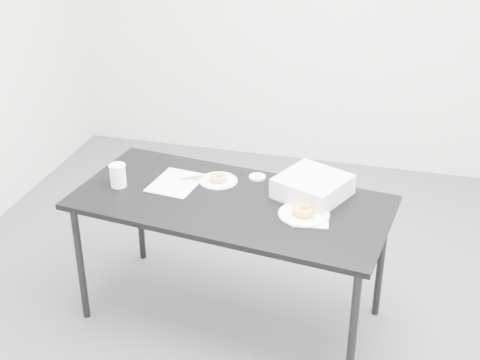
% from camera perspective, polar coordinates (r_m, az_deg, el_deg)
% --- Properties ---
extents(floor, '(4.00, 4.00, 0.00)m').
position_cam_1_polar(floor, '(4.06, 0.95, -9.97)').
color(floor, '#454549').
rests_on(floor, ground).
extents(wall_back, '(4.00, 0.02, 2.70)m').
position_cam_1_polar(wall_back, '(5.32, 6.49, 15.05)').
color(wall_back, silver).
rests_on(wall_back, floor).
extents(table, '(1.74, 0.98, 0.76)m').
position_cam_1_polar(table, '(3.54, -0.81, -2.54)').
color(table, black).
rests_on(table, floor).
extents(scorecard, '(0.28, 0.34, 0.00)m').
position_cam_1_polar(scorecard, '(3.70, -5.47, -0.22)').
color(scorecard, white).
rests_on(scorecard, table).
extents(logo_patch, '(0.06, 0.06, 0.00)m').
position_cam_1_polar(logo_patch, '(3.74, -3.76, 0.19)').
color(logo_patch, green).
rests_on(logo_patch, scorecard).
extents(pen, '(0.12, 0.09, 0.01)m').
position_cam_1_polar(pen, '(3.74, -4.10, 0.22)').
color(pen, '#0B815A').
rests_on(pen, scorecard).
extents(napkin, '(0.21, 0.21, 0.00)m').
position_cam_1_polar(napkin, '(3.36, 6.02, -3.28)').
color(napkin, white).
rests_on(napkin, table).
extents(plate_near, '(0.26, 0.26, 0.01)m').
position_cam_1_polar(plate_near, '(3.39, 5.47, -2.92)').
color(plate_near, white).
rests_on(plate_near, napkin).
extents(donut_near, '(0.12, 0.12, 0.04)m').
position_cam_1_polar(donut_near, '(3.38, 5.49, -2.58)').
color(donut_near, '#D98E44').
rests_on(donut_near, plate_near).
extents(plate_far, '(0.21, 0.21, 0.01)m').
position_cam_1_polar(plate_far, '(3.71, -1.85, -0.06)').
color(plate_far, white).
rests_on(plate_far, table).
extents(donut_far, '(0.12, 0.12, 0.03)m').
position_cam_1_polar(donut_far, '(3.70, -1.85, 0.20)').
color(donut_far, '#D98E44').
rests_on(donut_far, plate_far).
extents(coffee_cup, '(0.09, 0.09, 0.13)m').
position_cam_1_polar(coffee_cup, '(3.69, -10.38, 0.39)').
color(coffee_cup, white).
rests_on(coffee_cup, table).
extents(cup_lid, '(0.09, 0.09, 0.01)m').
position_cam_1_polar(cup_lid, '(3.74, 1.48, 0.26)').
color(cup_lid, white).
rests_on(cup_lid, table).
extents(bakery_box, '(0.44, 0.44, 0.11)m').
position_cam_1_polar(bakery_box, '(3.55, 6.22, -0.54)').
color(bakery_box, silver).
rests_on(bakery_box, table).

